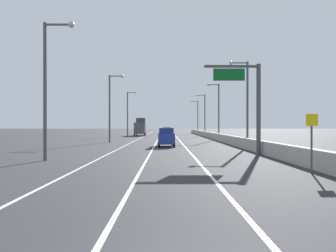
{
  "coord_description": "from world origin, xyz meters",
  "views": [
    {
      "loc": [
        -0.63,
        -4.78,
        2.44
      ],
      "look_at": [
        -0.31,
        52.14,
        2.28
      ],
      "focal_mm": 35.67,
      "sensor_mm": 36.0,
      "label": 1
    }
  ],
  "objects_px": {
    "lamp_post_right_third": "(217,107)",
    "lamp_post_left_near": "(49,80)",
    "lamp_post_left_mid": "(111,103)",
    "lamp_post_left_far": "(129,111)",
    "overhead_sign_gantry": "(250,97)",
    "car_green_0": "(168,132)",
    "box_truck": "(140,128)",
    "car_blue_1": "(166,137)",
    "speed_advisory_sign": "(312,138)",
    "lamp_post_right_fifth": "(197,115)",
    "car_white_2": "(166,131)",
    "lamp_post_right_fourth": "(204,112)",
    "lamp_post_right_second": "(245,97)"
  },
  "relations": [
    {
      "from": "lamp_post_left_mid",
      "to": "lamp_post_left_far",
      "type": "xyz_separation_m",
      "value": [
        -0.25,
        23.94,
        0.0
      ]
    },
    {
      "from": "car_green_0",
      "to": "car_white_2",
      "type": "relative_size",
      "value": 1.12
    },
    {
      "from": "overhead_sign_gantry",
      "to": "box_truck",
      "type": "xyz_separation_m",
      "value": [
        -12.84,
        49.25,
        -2.86
      ]
    },
    {
      "from": "lamp_post_left_mid",
      "to": "car_white_2",
      "type": "xyz_separation_m",
      "value": [
        7.58,
        44.78,
        -4.57
      ]
    },
    {
      "from": "overhead_sign_gantry",
      "to": "box_truck",
      "type": "height_order",
      "value": "overhead_sign_gantry"
    },
    {
      "from": "overhead_sign_gantry",
      "to": "car_green_0",
      "type": "distance_m",
      "value": 49.4
    },
    {
      "from": "overhead_sign_gantry",
      "to": "lamp_post_left_near",
      "type": "height_order",
      "value": "lamp_post_left_near"
    },
    {
      "from": "lamp_post_left_mid",
      "to": "car_green_0",
      "type": "height_order",
      "value": "lamp_post_left_mid"
    },
    {
      "from": "lamp_post_right_fifth",
      "to": "lamp_post_left_mid",
      "type": "relative_size",
      "value": 1.0
    },
    {
      "from": "car_green_0",
      "to": "box_truck",
      "type": "xyz_separation_m",
      "value": [
        -6.32,
        0.42,
        0.92
      ]
    },
    {
      "from": "lamp_post_left_mid",
      "to": "car_white_2",
      "type": "relative_size",
      "value": 2.37
    },
    {
      "from": "speed_advisory_sign",
      "to": "lamp_post_right_fifth",
      "type": "height_order",
      "value": "lamp_post_right_fifth"
    },
    {
      "from": "overhead_sign_gantry",
      "to": "car_blue_1",
      "type": "distance_m",
      "value": 12.86
    },
    {
      "from": "speed_advisory_sign",
      "to": "car_blue_1",
      "type": "relative_size",
      "value": 0.72
    },
    {
      "from": "lamp_post_right_fifth",
      "to": "car_blue_1",
      "type": "bearing_deg",
      "value": -98.63
    },
    {
      "from": "lamp_post_right_second",
      "to": "lamp_post_left_near",
      "type": "bearing_deg",
      "value": -140.25
    },
    {
      "from": "car_blue_1",
      "to": "box_truck",
      "type": "bearing_deg",
      "value": 98.64
    },
    {
      "from": "lamp_post_right_fourth",
      "to": "lamp_post_right_fifth",
      "type": "bearing_deg",
      "value": 89.22
    },
    {
      "from": "lamp_post_left_near",
      "to": "car_white_2",
      "type": "height_order",
      "value": "lamp_post_left_near"
    },
    {
      "from": "car_green_0",
      "to": "lamp_post_right_fifth",
      "type": "bearing_deg",
      "value": 67.17
    },
    {
      "from": "overhead_sign_gantry",
      "to": "lamp_post_right_fifth",
      "type": "bearing_deg",
      "value": 88.32
    },
    {
      "from": "lamp_post_right_fourth",
      "to": "lamp_post_left_near",
      "type": "xyz_separation_m",
      "value": [
        -16.7,
        -53.84,
        0.0
      ]
    },
    {
      "from": "lamp_post_right_third",
      "to": "lamp_post_left_near",
      "type": "distance_m",
      "value": 37.81
    },
    {
      "from": "lamp_post_right_second",
      "to": "lamp_post_right_fifth",
      "type": "distance_m",
      "value": 59.84
    },
    {
      "from": "car_blue_1",
      "to": "box_truck",
      "type": "relative_size",
      "value": 0.49
    },
    {
      "from": "lamp_post_right_third",
      "to": "lamp_post_left_near",
      "type": "relative_size",
      "value": 1.0
    },
    {
      "from": "overhead_sign_gantry",
      "to": "lamp_post_left_mid",
      "type": "height_order",
      "value": "lamp_post_left_mid"
    },
    {
      "from": "overhead_sign_gantry",
      "to": "speed_advisory_sign",
      "type": "height_order",
      "value": "overhead_sign_gantry"
    },
    {
      "from": "speed_advisory_sign",
      "to": "car_blue_1",
      "type": "xyz_separation_m",
      "value": [
        -7.36,
        20.93,
        -0.72
      ]
    },
    {
      "from": "speed_advisory_sign",
      "to": "car_white_2",
      "type": "distance_m",
      "value": 75.18
    },
    {
      "from": "lamp_post_left_near",
      "to": "car_green_0",
      "type": "distance_m",
      "value": 54.32
    },
    {
      "from": "speed_advisory_sign",
      "to": "car_blue_1",
      "type": "distance_m",
      "value": 22.2
    },
    {
      "from": "lamp_post_left_far",
      "to": "lamp_post_right_fourth",
      "type": "bearing_deg",
      "value": 19.78
    },
    {
      "from": "lamp_post_left_far",
      "to": "lamp_post_right_fifth",
      "type": "bearing_deg",
      "value": 56.94
    },
    {
      "from": "lamp_post_left_near",
      "to": "lamp_post_right_fourth",
      "type": "bearing_deg",
      "value": 72.76
    },
    {
      "from": "lamp_post_left_far",
      "to": "speed_advisory_sign",
      "type": "bearing_deg",
      "value": -74.18
    },
    {
      "from": "lamp_post_right_third",
      "to": "lamp_post_left_mid",
      "type": "height_order",
      "value": "same"
    },
    {
      "from": "lamp_post_right_third",
      "to": "lamp_post_left_near",
      "type": "xyz_separation_m",
      "value": [
        -16.75,
        -33.89,
        0.0
      ]
    },
    {
      "from": "lamp_post_right_fourth",
      "to": "lamp_post_right_fifth",
      "type": "relative_size",
      "value": 1.0
    },
    {
      "from": "lamp_post_right_fourth",
      "to": "lamp_post_left_mid",
      "type": "height_order",
      "value": "same"
    },
    {
      "from": "speed_advisory_sign",
      "to": "lamp_post_right_second",
      "type": "xyz_separation_m",
      "value": [
        1.38,
        20.04,
        3.75
      ]
    },
    {
      "from": "car_green_0",
      "to": "box_truck",
      "type": "distance_m",
      "value": 6.4
    },
    {
      "from": "lamp_post_right_third",
      "to": "lamp_post_left_far",
      "type": "relative_size",
      "value": 1.0
    },
    {
      "from": "lamp_post_left_far",
      "to": "lamp_post_right_second",
      "type": "bearing_deg",
      "value": -63.84
    },
    {
      "from": "lamp_post_left_far",
      "to": "car_green_0",
      "type": "xyz_separation_m",
      "value": [
        8.32,
        5.6,
        -4.56
      ]
    },
    {
      "from": "overhead_sign_gantry",
      "to": "speed_advisory_sign",
      "type": "xyz_separation_m",
      "value": [
        0.44,
        -10.74,
        -2.96
      ]
    },
    {
      "from": "box_truck",
      "to": "lamp_post_left_far",
      "type": "bearing_deg",
      "value": -108.36
    },
    {
      "from": "lamp_post_right_fifth",
      "to": "lamp_post_left_far",
      "type": "relative_size",
      "value": 1.0
    },
    {
      "from": "lamp_post_left_near",
      "to": "speed_advisory_sign",
      "type": "bearing_deg",
      "value": -21.59
    },
    {
      "from": "lamp_post_right_third",
      "to": "lamp_post_left_far",
      "type": "xyz_separation_m",
      "value": [
        -16.65,
        13.98,
        0.0
      ]
    }
  ]
}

